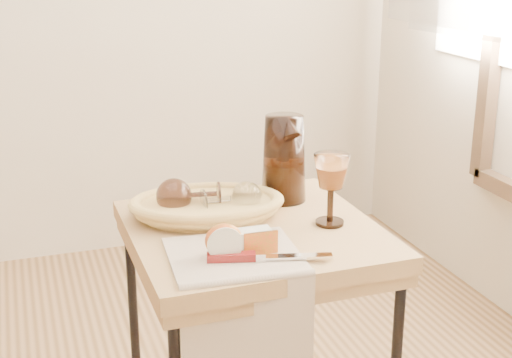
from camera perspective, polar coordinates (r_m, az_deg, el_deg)
name	(u,v)px	position (r m, az deg, el deg)	size (l,w,h in m)	color
tea_towel	(234,255)	(1.50, -1.73, -6.01)	(0.27, 0.24, 0.01)	beige
bread_basket	(207,208)	(1.70, -3.88, -2.29)	(0.32, 0.22, 0.05)	tan
goblet_lying_a	(193,195)	(1.70, -4.95, -1.25)	(0.14, 0.08, 0.08)	#442B25
goblet_lying_b	(228,198)	(1.69, -2.18, -1.54)	(0.12, 0.07, 0.07)	white
pitcher	(284,158)	(1.79, 2.21, 1.62)	(0.15, 0.23, 0.26)	black
wine_goblet	(331,189)	(1.65, 5.90, -0.81)	(0.08, 0.08, 0.17)	white
apple_half	(224,240)	(1.47, -2.55, -4.83)	(0.08, 0.04, 0.07)	red
apple_wedge	(254,241)	(1.50, -0.19, -4.86)	(0.07, 0.04, 0.05)	white
table_knife	(265,255)	(1.47, 0.68, -6.01)	(0.25, 0.03, 0.02)	silver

